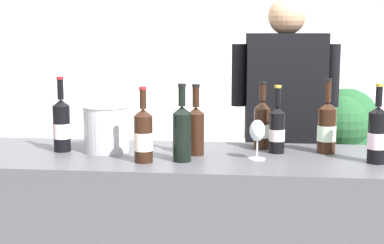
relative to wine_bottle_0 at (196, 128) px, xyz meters
The scene contains 13 objects.
wall_back 2.60m from the wine_bottle_0, 88.12° to the left, with size 8.00×0.10×2.80m, color white.
wine_bottle_0 is the anchor object (origin of this frame).
wine_bottle_1 0.37m from the wine_bottle_0, 12.87° to the left, with size 0.07×0.07×0.31m.
wine_bottle_2 0.34m from the wine_bottle_0, 30.38° to the left, with size 0.08×0.08×0.31m.
wine_bottle_4 0.14m from the wine_bottle_0, 108.47° to the right, with size 0.08×0.08×0.33m.
wine_bottle_5 0.62m from the wine_bottle_0, behind, with size 0.08×0.08×0.34m.
wine_bottle_6 0.59m from the wine_bottle_0, 10.15° to the left, with size 0.08×0.08×0.34m.
wine_bottle_7 0.77m from the wine_bottle_0, ahead, with size 0.08×0.08×0.33m.
wine_bottle_8 0.26m from the wine_bottle_0, 140.32° to the right, with size 0.08×0.08×0.32m.
wine_glass 0.28m from the wine_bottle_0, 13.29° to the right, with size 0.07×0.07×0.17m.
ice_bucket 0.42m from the wine_bottle_0, behind, with size 0.21×0.21×0.21m.
person_server 0.83m from the wine_bottle_0, 57.50° to the left, with size 0.58×0.27×1.72m.
potted_shrub 1.27m from the wine_bottle_0, 51.40° to the left, with size 0.56×0.61×1.19m.
Camera 1 is at (0.17, -2.44, 1.53)m, focal length 53.08 mm.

